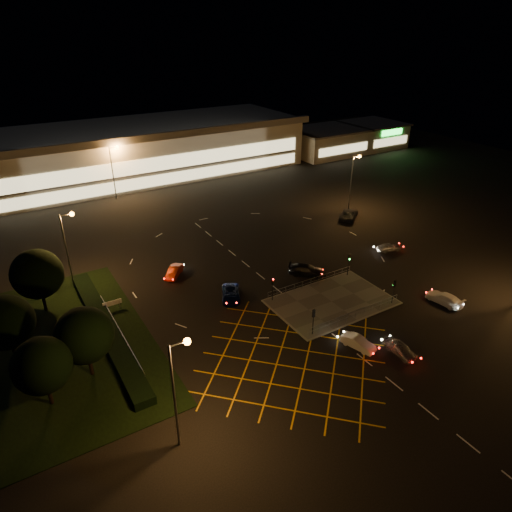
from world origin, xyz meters
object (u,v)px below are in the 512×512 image
signal_se (394,287)px  car_near_silver (401,349)px  car_queue_white (358,343)px  car_far_dkgrey (307,270)px  signal_sw (313,317)px  car_east_grey (349,214)px  car_left_blue (231,294)px  signal_ne (349,260)px  car_approach_white (444,298)px  car_circ_red (174,272)px  car_right_silver (389,247)px  signal_nw (273,284)px

signal_se → car_near_silver: (-6.24, -7.20, -1.72)m
car_queue_white → car_far_dkgrey: size_ratio=0.76×
signal_sw → car_queue_white: size_ratio=0.84×
signal_sw → car_east_grey: (25.65, 23.29, -1.61)m
signal_sw → car_left_blue: 11.92m
signal_ne → car_approach_white: size_ratio=0.69×
signal_sw → signal_se: same height
car_left_blue → car_east_grey: (29.73, 12.22, 0.11)m
car_circ_red → car_approach_white: size_ratio=0.85×
car_approach_white → signal_ne: bearing=-70.2°
car_left_blue → car_right_silver: bearing=25.1°
car_far_dkgrey → car_queue_white: bearing=-152.6°
car_right_silver → car_queue_white: bearing=142.5°
signal_ne → car_left_blue: (-16.08, 3.08, -1.72)m
signal_sw → signal_nw: 7.99m
car_circ_red → car_east_grey: (33.53, 3.34, 0.12)m
car_left_blue → car_right_silver: (26.31, -0.50, -0.03)m
signal_nw → car_left_blue: 5.39m
car_left_blue → car_approach_white: 25.85m
car_near_silver → car_left_blue: car_left_blue is taller
signal_se → car_approach_white: signal_se is taller
signal_se → car_approach_white: size_ratio=0.69×
car_near_silver → car_circ_red: size_ratio=0.97×
signal_nw → signal_ne: (12.00, 0.00, 0.00)m
signal_nw → car_near_silver: bearing=-69.2°
car_queue_white → signal_se: bearing=7.7°
signal_sw → car_far_dkgrey: signal_sw is taller
car_circ_red → car_east_grey: size_ratio=0.71×
signal_nw → car_left_blue: size_ratio=0.67×
car_near_silver → car_queue_white: size_ratio=1.01×
car_right_silver → car_east_grey: size_ratio=0.67×
signal_ne → car_circ_red: 23.27m
car_east_grey → car_near_silver: bearing=109.1°
signal_se → signal_ne: bearing=-90.0°
car_right_silver → car_east_grey: (3.42, 12.72, 0.14)m
signal_sw → car_approach_white: 17.87m
car_near_silver → signal_nw: bearing=112.0°
signal_nw → car_circ_red: bearing=123.4°
signal_sw → car_far_dkgrey: 13.48m
car_left_blue → car_approach_white: (21.59, -14.22, 0.01)m
signal_nw → signal_ne: same height
signal_sw → signal_ne: (12.00, 7.99, 0.00)m
signal_ne → car_approach_white: signal_ne is taller
car_left_blue → signal_se: bearing=-8.4°
car_far_dkgrey → car_east_grey: car_east_grey is taller
signal_ne → car_east_grey: size_ratio=0.58×
signal_nw → car_approach_white: 20.82m
signal_sw → car_near_silver: signal_sw is taller
car_left_blue → car_east_grey: car_east_grey is taller
car_near_silver → car_approach_white: size_ratio=0.83×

